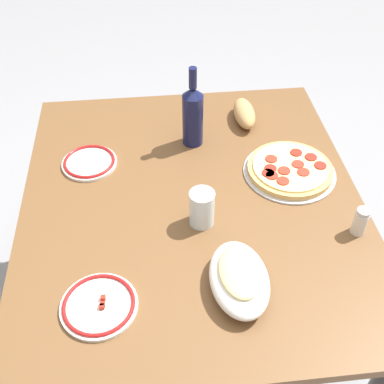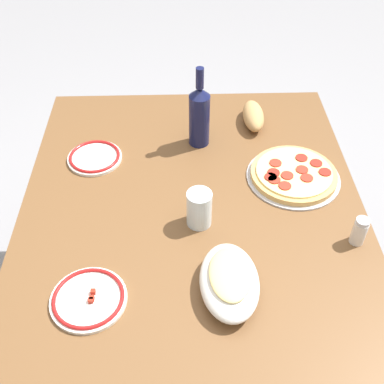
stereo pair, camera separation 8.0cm
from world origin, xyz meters
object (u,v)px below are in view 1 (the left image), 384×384
object	(u,v)px
water_glass	(202,208)
side_plate_far	(99,305)
wine_bottle	(193,115)
side_plate_near	(89,162)
baked_pasta_dish	(239,277)
bread_loaf	(244,113)
dining_table	(192,225)
spice_shaker	(360,221)
pepperoni_pizza	(290,169)

from	to	relation	value
water_glass	side_plate_far	distance (m)	0.39
wine_bottle	side_plate_near	size ratio (longest dim) A/B	1.59
baked_pasta_dish	bread_loaf	size ratio (longest dim) A/B	1.38
baked_pasta_dish	bread_loaf	bearing A→B (deg)	-11.71
bread_loaf	dining_table	bearing A→B (deg)	148.95
baked_pasta_dish	side_plate_near	bearing A→B (deg)	37.07
dining_table	baked_pasta_dish	size ratio (longest dim) A/B	4.90
baked_pasta_dish	water_glass	xyz separation A→B (m)	(0.24, 0.07, 0.02)
dining_table	spice_shaker	xyz separation A→B (m)	(-0.18, -0.45, 0.16)
wine_bottle	baked_pasta_dish	bearing A→B (deg)	-175.27
dining_table	spice_shaker	world-z (taller)	spice_shaker
baked_pasta_dish	dining_table	bearing A→B (deg)	14.12
dining_table	water_glass	world-z (taller)	water_glass
wine_bottle	bread_loaf	world-z (taller)	wine_bottle
pepperoni_pizza	spice_shaker	xyz separation A→B (m)	(-0.27, -0.13, 0.03)
baked_pasta_dish	side_plate_far	size ratio (longest dim) A/B	1.25
side_plate_far	baked_pasta_dish	bearing A→B (deg)	-86.41
bread_loaf	spice_shaker	distance (m)	0.61
side_plate_far	bread_loaf	world-z (taller)	bread_loaf
dining_table	pepperoni_pizza	world-z (taller)	pepperoni_pizza
dining_table	water_glass	bearing A→B (deg)	-169.66
pepperoni_pizza	side_plate_near	world-z (taller)	pepperoni_pizza
baked_pasta_dish	side_plate_near	distance (m)	0.67
wine_bottle	side_plate_near	bearing A→B (deg)	103.12
side_plate_far	spice_shaker	bearing A→B (deg)	-76.58
baked_pasta_dish	wine_bottle	bearing A→B (deg)	4.73
side_plate_far	wine_bottle	bearing A→B (deg)	-25.39
dining_table	side_plate_near	distance (m)	0.39
pepperoni_pizza	bread_loaf	bearing A→B (deg)	17.26
wine_bottle	water_glass	distance (m)	0.38
side_plate_near	side_plate_far	xyz separation A→B (m)	(-0.55, -0.05, 0.00)
pepperoni_pizza	wine_bottle	size ratio (longest dim) A/B	1.04
dining_table	wine_bottle	world-z (taller)	wine_bottle
water_glass	pepperoni_pizza	bearing A→B (deg)	-59.34
wine_bottle	side_plate_near	xyz separation A→B (m)	(-0.08, 0.35, -0.11)
side_plate_near	spice_shaker	size ratio (longest dim) A/B	2.06
wine_bottle	water_glass	xyz separation A→B (m)	(-0.38, 0.02, -0.06)
side_plate_far	spice_shaker	distance (m)	0.74
side_plate_far	bread_loaf	distance (m)	0.89
spice_shaker	water_glass	bearing A→B (deg)	78.86
spice_shaker	side_plate_far	bearing A→B (deg)	103.42
wine_bottle	side_plate_far	size ratio (longest dim) A/B	1.48
baked_pasta_dish	side_plate_far	world-z (taller)	baked_pasta_dish
spice_shaker	wine_bottle	bearing A→B (deg)	42.23
side_plate_near	bread_loaf	size ratio (longest dim) A/B	1.03
dining_table	water_glass	distance (m)	0.20
water_glass	dining_table	bearing A→B (deg)	10.34
side_plate_far	pepperoni_pizza	bearing A→B (deg)	-53.45
dining_table	side_plate_near	world-z (taller)	side_plate_near
dining_table	wine_bottle	distance (m)	0.36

